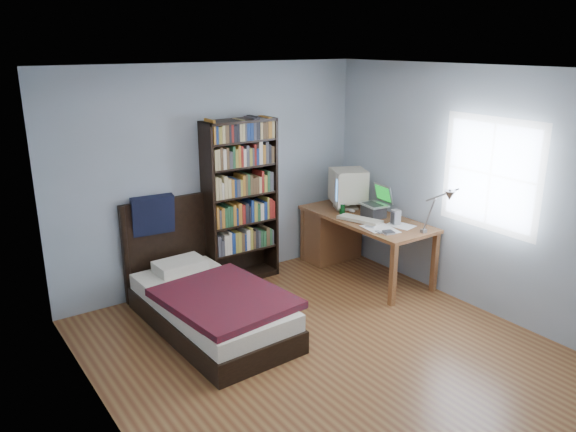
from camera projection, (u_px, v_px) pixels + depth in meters
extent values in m
plane|color=brown|center=(329.00, 355.00, 5.07)|extent=(4.20, 4.20, 0.00)
plane|color=white|center=(336.00, 70.00, 4.32)|extent=(4.20, 4.20, 0.00)
cube|color=#A8B5C5|center=(215.00, 176.00, 6.34)|extent=(3.80, 0.04, 2.50)
cube|color=#A8B5C5|center=(107.00, 275.00, 3.66)|extent=(0.04, 4.20, 2.50)
cube|color=#A8B5C5|center=(477.00, 191.00, 5.73)|extent=(0.04, 4.20, 2.50)
cube|color=white|center=(491.00, 174.00, 5.55)|extent=(0.01, 1.14, 1.14)
cube|color=white|center=(490.00, 175.00, 5.55)|extent=(0.01, 1.00, 1.00)
cube|color=brown|center=(366.00, 219.00, 6.62)|extent=(0.75, 1.70, 0.04)
cube|color=brown|center=(393.00, 275.00, 5.93)|extent=(0.06, 0.06, 0.69)
cube|color=brown|center=(435.00, 262.00, 6.28)|extent=(0.06, 0.06, 0.69)
cube|color=brown|center=(304.00, 235.00, 7.17)|extent=(0.06, 0.06, 0.69)
cube|color=brown|center=(342.00, 226.00, 7.53)|extent=(0.06, 0.06, 0.69)
cube|color=brown|center=(332.00, 233.00, 7.22)|extent=(0.69, 0.40, 0.68)
cube|color=beige|center=(346.00, 207.00, 6.96)|extent=(0.34, 0.32, 0.03)
cylinder|color=beige|center=(346.00, 203.00, 6.94)|extent=(0.10, 0.10, 0.06)
cube|color=beige|center=(348.00, 185.00, 6.89)|extent=(0.54, 0.53, 0.39)
cube|color=beige|center=(335.00, 188.00, 6.78)|extent=(0.20, 0.39, 0.41)
cube|color=#3878CC|center=(334.00, 188.00, 6.77)|extent=(0.14, 0.28, 0.27)
cube|color=#2D2D30|center=(374.00, 211.00, 6.60)|extent=(0.23, 0.26, 0.14)
cube|color=silver|center=(374.00, 205.00, 6.57)|extent=(0.26, 0.33, 0.02)
cube|color=#2D2D30|center=(373.00, 204.00, 6.56)|extent=(0.17, 0.25, 0.00)
cube|color=silver|center=(383.00, 193.00, 6.62)|extent=(0.10, 0.31, 0.22)
cube|color=#0CBF26|center=(383.00, 193.00, 6.61)|extent=(0.07, 0.25, 0.17)
cube|color=#99999E|center=(424.00, 231.00, 6.06)|extent=(0.06, 0.05, 0.04)
cylinder|color=#99999E|center=(429.00, 214.00, 5.96)|extent=(0.02, 0.14, 0.37)
cylinder|color=#99999E|center=(442.00, 195.00, 5.68)|extent=(0.16, 0.31, 0.19)
cone|color=#99999E|center=(450.00, 196.00, 5.51)|extent=(0.12, 0.12, 0.10)
cube|color=beige|center=(360.00, 220.00, 6.46)|extent=(0.36, 0.55, 0.05)
cube|color=gray|center=(396.00, 217.00, 6.32)|extent=(0.10, 0.10, 0.17)
cylinder|color=#083B11|center=(342.00, 209.00, 6.73)|extent=(0.07, 0.07, 0.12)
ellipsoid|color=silver|center=(352.00, 211.00, 6.80)|extent=(0.06, 0.11, 0.04)
cube|color=silver|center=(370.00, 227.00, 6.22)|extent=(0.09, 0.11, 0.02)
cube|color=gray|center=(379.00, 232.00, 6.06)|extent=(0.04, 0.08, 0.02)
cube|color=gray|center=(389.00, 232.00, 6.04)|extent=(0.13, 0.13, 0.02)
cube|color=black|center=(209.00, 208.00, 6.21)|extent=(0.03, 0.30, 1.89)
cube|color=black|center=(271.00, 197.00, 6.66)|extent=(0.03, 0.30, 1.89)
cube|color=black|center=(238.00, 121.00, 6.16)|extent=(0.85, 0.30, 0.03)
cube|color=black|center=(243.00, 276.00, 6.71)|extent=(0.85, 0.30, 0.06)
cube|color=black|center=(235.00, 199.00, 6.54)|extent=(0.85, 0.02, 1.89)
cube|color=olive|center=(241.00, 200.00, 6.41)|extent=(0.77, 0.22, 1.69)
cube|color=black|center=(211.00, 318.00, 5.51)|extent=(1.01, 1.92, 0.22)
cube|color=beige|center=(211.00, 301.00, 5.45)|extent=(0.97, 1.86, 0.16)
cube|color=maroon|center=(225.00, 298.00, 5.25)|extent=(1.13, 1.33, 0.07)
cube|color=beige|center=(180.00, 266.00, 5.95)|extent=(0.53, 0.35, 0.12)
cube|color=black|center=(167.00, 247.00, 6.17)|extent=(1.00, 0.05, 1.10)
cylinder|color=black|center=(126.00, 256.00, 5.90)|extent=(0.06, 0.06, 1.10)
cylinder|color=black|center=(206.00, 239.00, 6.41)|extent=(0.06, 0.06, 1.10)
cube|color=black|center=(153.00, 215.00, 5.94)|extent=(0.46, 0.20, 0.43)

